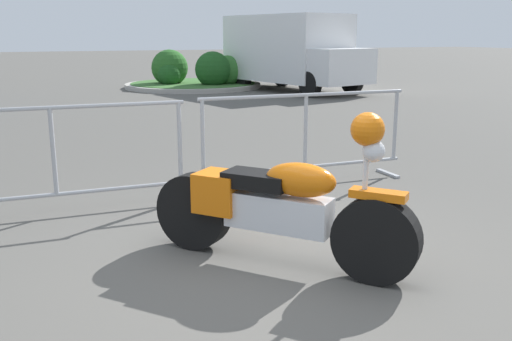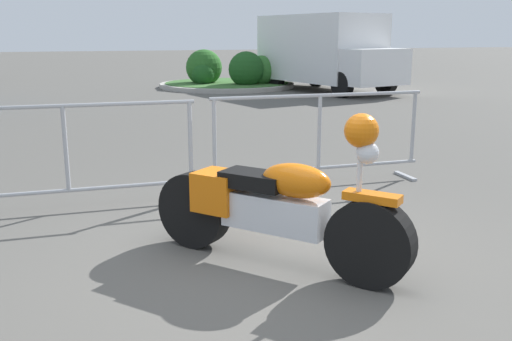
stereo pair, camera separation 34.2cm
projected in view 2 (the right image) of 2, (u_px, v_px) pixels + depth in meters
The scene contains 7 objects.
ground_plane at pixel (265, 275), 4.19m from camera, with size 120.00×120.00×0.00m, color #54514C.
motorcycle at pixel (275, 206), 4.30m from camera, with size 1.47×1.79×1.21m.
crowd_barrier_near at pixel (66, 155), 5.63m from camera, with size 2.59×0.58×1.07m.
crowd_barrier_far at pixel (319, 138), 6.60m from camera, with size 2.59×0.58×1.07m.
delivery_van at pixel (324, 50), 17.59m from camera, with size 2.92×5.29×2.31m.
pedestrian at pixel (285, 55), 22.37m from camera, with size 0.38×0.38×1.69m.
planter_island at pixel (228, 76), 18.86m from camera, with size 4.48×4.48×1.25m.
Camera 2 is at (-1.44, -3.62, 1.73)m, focal length 40.00 mm.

